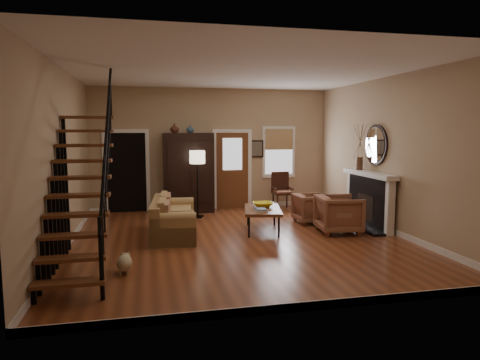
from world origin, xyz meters
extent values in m
plane|color=brown|center=(0.00, 0.00, 0.00)|extent=(7.00, 7.00, 0.00)
plane|color=white|center=(0.00, 0.00, 3.30)|extent=(7.00, 7.00, 0.00)
cube|color=tan|center=(0.00, 3.50, 1.65)|extent=(6.50, 0.04, 3.30)
cube|color=tan|center=(-3.25, 0.00, 1.65)|extent=(0.04, 7.00, 3.30)
cube|color=tan|center=(3.25, 0.00, 1.65)|extent=(0.04, 7.00, 3.30)
cube|color=black|center=(-2.30, 3.65, 1.05)|extent=(1.00, 0.36, 2.10)
cube|color=brown|center=(0.55, 3.48, 1.05)|extent=(0.90, 0.06, 2.10)
cube|color=silver|center=(1.90, 3.47, 1.55)|extent=(0.96, 0.06, 1.46)
cube|color=black|center=(3.13, 0.50, 0.57)|extent=(0.24, 1.60, 1.15)
cube|color=white|center=(3.07, 0.50, 1.20)|extent=(0.30, 1.95, 0.10)
cylinder|color=silver|center=(3.20, 0.50, 1.85)|extent=(0.05, 0.90, 0.90)
imported|color=#4C2619|center=(-1.05, 3.05, 2.22)|extent=(0.24, 0.24, 0.25)
imported|color=#334C60|center=(-0.65, 3.05, 2.21)|extent=(0.20, 0.20, 0.21)
imported|color=yellow|center=(0.69, 0.75, 0.55)|extent=(0.44, 0.44, 0.11)
imported|color=brown|center=(2.19, 0.11, 0.40)|extent=(0.97, 0.95, 0.80)
imported|color=brown|center=(1.99, 1.16, 0.34)|extent=(0.78, 0.76, 0.69)
camera|label=1|loc=(-1.77, -8.15, 2.18)|focal=32.00mm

